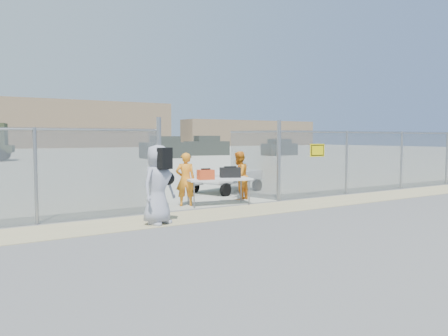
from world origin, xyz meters
TOP-DOWN VIEW (x-y plane):
  - ground at (0.00, 0.00)m, footprint 160.00×160.00m
  - tarmac_inside at (0.00, 42.00)m, footprint 160.00×80.00m
  - dirt_strip at (0.00, 1.00)m, footprint 44.00×1.60m
  - distant_hills at (5.00, 78.00)m, footprint 140.00×6.00m
  - chain_link_fence at (0.00, 2.00)m, footprint 40.00×0.20m
  - folding_table at (-0.06, 2.19)m, footprint 1.98×1.15m
  - orange_bag at (-0.56, 2.07)m, footprint 0.48×0.36m
  - black_duffel at (0.38, 2.26)m, footprint 0.70×0.58m
  - security_worker_left at (-0.94, 2.57)m, footprint 0.66×0.54m
  - security_worker_right at (1.01, 2.74)m, footprint 0.93×0.86m
  - visitor at (-2.65, 0.57)m, footprint 1.04×0.88m
  - utility_trailer at (1.76, 4.68)m, footprint 3.70×2.68m
  - parked_vehicle_near at (10.57, 29.51)m, footprint 4.58×2.20m
  - parked_vehicle_mid at (17.26, 33.31)m, footprint 4.97×2.93m
  - parked_vehicle_far at (23.91, 28.86)m, footprint 4.07×2.09m

SIDE VIEW (x-z plane):
  - ground at x=0.00m, z-range 0.00..0.00m
  - tarmac_inside at x=0.00m, z-range 0.00..0.01m
  - dirt_strip at x=0.00m, z-range 0.00..0.01m
  - folding_table at x=-0.06m, z-range 0.00..0.79m
  - utility_trailer at x=1.76m, z-range 0.00..0.81m
  - security_worker_left at x=-0.94m, z-range 0.00..1.54m
  - security_worker_right at x=1.01m, z-range 0.00..1.54m
  - parked_vehicle_far at x=23.91m, z-range 0.00..1.78m
  - visitor at x=-2.65m, z-range 0.00..1.81m
  - orange_bag at x=-0.56m, z-range 0.79..1.07m
  - black_duffel at x=0.38m, z-range 0.79..1.08m
  - parked_vehicle_near at x=10.57m, z-range 0.00..2.04m
  - parked_vehicle_mid at x=17.26m, z-range 0.00..2.11m
  - chain_link_fence at x=0.00m, z-range 0.00..2.20m
  - distant_hills at x=5.00m, z-range 0.00..9.00m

